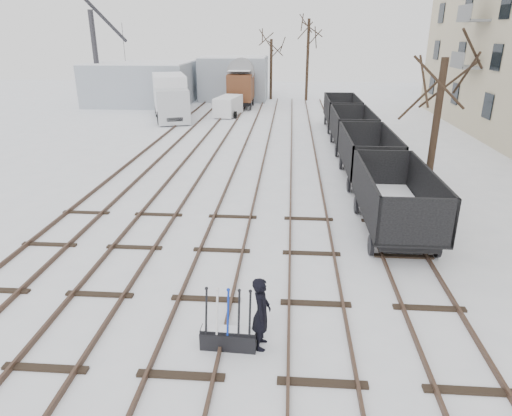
% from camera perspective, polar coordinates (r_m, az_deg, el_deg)
% --- Properties ---
extents(ground, '(120.00, 120.00, 0.00)m').
position_cam_1_polar(ground, '(12.85, -6.28, -11.34)').
color(ground, white).
rests_on(ground, ground).
extents(tracks, '(13.90, 52.00, 0.16)m').
position_cam_1_polar(tracks, '(25.34, -0.79, 5.56)').
color(tracks, black).
rests_on(tracks, ground).
extents(shed_left, '(10.00, 8.00, 4.10)m').
position_cam_1_polar(shed_left, '(49.28, -14.13, 14.89)').
color(shed_left, '#98A2AB').
rests_on(shed_left, ground).
extents(shed_right, '(7.00, 6.00, 4.50)m').
position_cam_1_polar(shed_right, '(51.22, -2.74, 15.91)').
color(shed_right, '#98A2AB').
rests_on(shed_right, ground).
extents(ground_frame, '(1.32, 0.47, 1.49)m').
position_cam_1_polar(ground_frame, '(10.98, -3.43, -15.77)').
color(ground_frame, black).
rests_on(ground_frame, ground).
extents(worker, '(0.45, 0.66, 1.79)m').
position_cam_1_polar(worker, '(10.64, 0.68, -13.02)').
color(worker, black).
rests_on(worker, ground).
extents(freight_wagon_a, '(2.33, 5.83, 2.38)m').
position_cam_1_polar(freight_wagon_a, '(17.15, 16.88, -0.16)').
color(freight_wagon_a, black).
rests_on(freight_wagon_a, ground).
extents(freight_wagon_b, '(2.33, 5.83, 2.38)m').
position_cam_1_polar(freight_wagon_b, '(23.13, 13.72, 5.58)').
color(freight_wagon_b, black).
rests_on(freight_wagon_b, ground).
extents(freight_wagon_c, '(2.33, 5.83, 2.38)m').
position_cam_1_polar(freight_wagon_c, '(29.29, 11.86, 8.93)').
color(freight_wagon_c, black).
rests_on(freight_wagon_c, ground).
extents(freight_wagon_d, '(2.33, 5.83, 2.38)m').
position_cam_1_polar(freight_wagon_d, '(35.54, 10.62, 11.11)').
color(freight_wagon_d, black).
rests_on(freight_wagon_d, ground).
extents(box_van_wagon, '(2.53, 4.73, 3.60)m').
position_cam_1_polar(box_van_wagon, '(45.25, -1.89, 15.05)').
color(box_van_wagon, black).
rests_on(box_van_wagon, ground).
extents(lorry, '(4.12, 8.20, 3.56)m').
position_cam_1_polar(lorry, '(40.02, -10.68, 13.54)').
color(lorry, black).
rests_on(lorry, ground).
extents(panel_van, '(2.24, 4.01, 1.67)m').
position_cam_1_polar(panel_van, '(40.82, -3.49, 12.62)').
color(panel_van, silver).
rests_on(panel_van, ground).
extents(crane, '(2.52, 5.95, 9.97)m').
position_cam_1_polar(crane, '(48.39, -18.99, 14.99)').
color(crane, '#2B2A2F').
rests_on(crane, ground).
extents(tree_near, '(0.30, 0.30, 5.95)m').
position_cam_1_polar(tree_near, '(20.65, 21.45, 8.81)').
color(tree_near, black).
rests_on(tree_near, ground).
extents(tree_far_left, '(0.30, 0.30, 6.22)m').
position_cam_1_polar(tree_far_left, '(51.31, 1.89, 16.90)').
color(tree_far_left, black).
rests_on(tree_far_left, ground).
extents(tree_far_right, '(0.30, 0.30, 8.19)m').
position_cam_1_polar(tree_far_right, '(50.49, 6.46, 17.84)').
color(tree_far_right, black).
rests_on(tree_far_right, ground).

